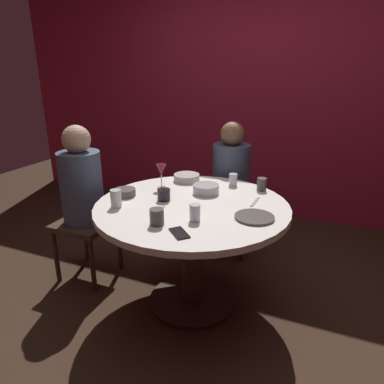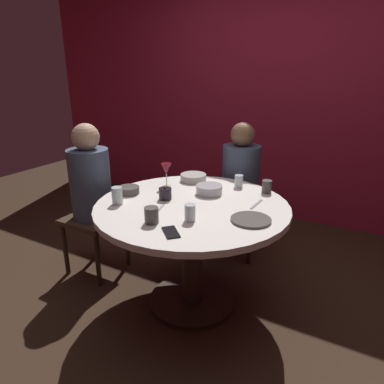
% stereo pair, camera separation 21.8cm
% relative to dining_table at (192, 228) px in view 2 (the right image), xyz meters
% --- Properties ---
extents(ground_plane, '(8.00, 8.00, 0.00)m').
position_rel_dining_table_xyz_m(ground_plane, '(0.00, 0.00, -0.58)').
color(ground_plane, '#382619').
extents(back_wall, '(6.00, 0.10, 2.60)m').
position_rel_dining_table_xyz_m(back_wall, '(0.00, 1.86, 0.72)').
color(back_wall, maroon).
rests_on(back_wall, ground).
extents(dining_table, '(1.24, 1.24, 0.74)m').
position_rel_dining_table_xyz_m(dining_table, '(0.00, 0.00, 0.00)').
color(dining_table, white).
rests_on(dining_table, ground).
extents(seated_diner_left, '(0.40, 0.40, 1.19)m').
position_rel_dining_table_xyz_m(seated_diner_left, '(-0.88, 0.00, 0.16)').
color(seated_diner_left, '#3F2D1E').
rests_on(seated_diner_left, ground).
extents(seated_diner_back, '(0.40, 0.40, 1.15)m').
position_rel_dining_table_xyz_m(seated_diner_back, '(0.00, 0.85, 0.14)').
color(seated_diner_back, '#3F2D1E').
rests_on(seated_diner_back, ground).
extents(candle_holder, '(0.08, 0.08, 0.10)m').
position_rel_dining_table_xyz_m(candle_holder, '(-0.19, -0.01, 0.21)').
color(candle_holder, black).
rests_on(candle_holder, dining_table).
extents(wine_glass, '(0.08, 0.08, 0.18)m').
position_rel_dining_table_xyz_m(wine_glass, '(-0.33, 0.21, 0.30)').
color(wine_glass, silver).
rests_on(wine_glass, dining_table).
extents(dinner_plate, '(0.23, 0.23, 0.01)m').
position_rel_dining_table_xyz_m(dinner_plate, '(0.42, -0.07, 0.18)').
color(dinner_plate, '#4C4742').
rests_on(dinner_plate, dining_table).
extents(cell_phone, '(0.15, 0.15, 0.01)m').
position_rel_dining_table_xyz_m(cell_phone, '(0.11, -0.42, 0.17)').
color(cell_phone, black).
rests_on(cell_phone, dining_table).
extents(bowl_serving_large, '(0.18, 0.18, 0.06)m').
position_rel_dining_table_xyz_m(bowl_serving_large, '(0.01, 0.22, 0.20)').
color(bowl_serving_large, '#B7B7BC').
rests_on(bowl_serving_large, dining_table).
extents(bowl_salad_center, '(0.14, 0.14, 0.05)m').
position_rel_dining_table_xyz_m(bowl_salad_center, '(-0.48, -0.04, 0.19)').
color(bowl_salad_center, '#4C4742').
rests_on(bowl_salad_center, dining_table).
extents(bowl_small_white, '(0.20, 0.20, 0.05)m').
position_rel_dining_table_xyz_m(bowl_small_white, '(-0.23, 0.43, 0.19)').
color(bowl_small_white, '#B2ADA3').
rests_on(bowl_small_white, dining_table).
extents(cup_near_candle, '(0.07, 0.07, 0.09)m').
position_rel_dining_table_xyz_m(cup_near_candle, '(0.35, 0.43, 0.21)').
color(cup_near_candle, '#4C4742').
rests_on(cup_near_candle, dining_table).
extents(cup_by_left_diner, '(0.07, 0.07, 0.11)m').
position_rel_dining_table_xyz_m(cup_by_left_diner, '(-0.41, -0.23, 0.22)').
color(cup_by_left_diner, silver).
rests_on(cup_by_left_diner, dining_table).
extents(cup_by_right_diner, '(0.06, 0.06, 0.10)m').
position_rel_dining_table_xyz_m(cup_by_right_diner, '(0.12, -0.23, 0.22)').
color(cup_by_right_diner, silver).
rests_on(cup_by_right_diner, dining_table).
extents(cup_center_front, '(0.08, 0.08, 0.09)m').
position_rel_dining_table_xyz_m(cup_center_front, '(-0.06, -0.36, 0.21)').
color(cup_center_front, '#4C4742').
rests_on(cup_center_front, dining_table).
extents(cup_far_edge, '(0.06, 0.06, 0.09)m').
position_rel_dining_table_xyz_m(cup_far_edge, '(0.13, 0.46, 0.21)').
color(cup_far_edge, silver).
rests_on(cup_far_edge, dining_table).
extents(fork_near_plate, '(0.06, 0.18, 0.01)m').
position_rel_dining_table_xyz_m(fork_near_plate, '(-0.12, -0.20, 0.17)').
color(fork_near_plate, '#B7B7BC').
rests_on(fork_near_plate, dining_table).
extents(knife_near_plate, '(0.02, 0.18, 0.01)m').
position_rel_dining_table_xyz_m(knife_near_plate, '(0.36, 0.19, 0.17)').
color(knife_near_plate, '#B7B7BC').
rests_on(knife_near_plate, dining_table).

